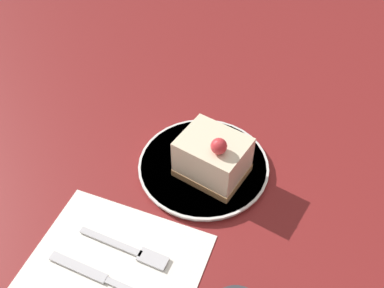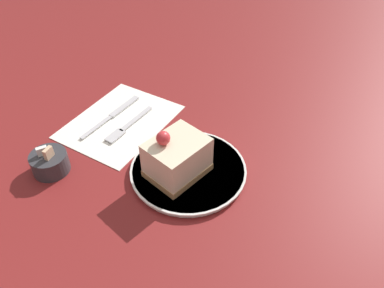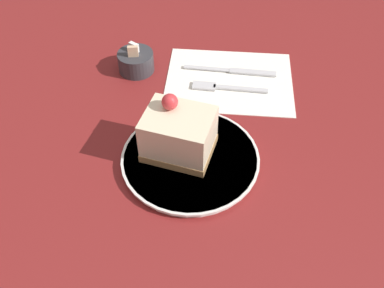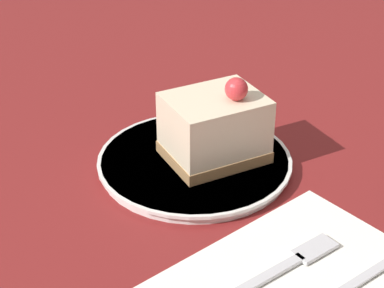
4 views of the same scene
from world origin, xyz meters
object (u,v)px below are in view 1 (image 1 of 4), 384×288
at_px(plate, 203,166).
at_px(cake_slice, 215,158).
at_px(knife, 95,275).
at_px(fork, 132,251).

height_order(plate, cake_slice, cake_slice).
bearing_deg(cake_slice, knife, -10.90).
bearing_deg(fork, cake_slice, 161.69).
xyz_separation_m(plate, cake_slice, (0.01, 0.03, 0.04)).
xyz_separation_m(cake_slice, fork, (0.19, -0.04, -0.05)).
relative_size(cake_slice, fork, 0.75).
bearing_deg(fork, knife, -27.99).
xyz_separation_m(plate, fork, (0.20, -0.01, -0.00)).
xyz_separation_m(cake_slice, knife, (0.24, -0.06, -0.05)).
xyz_separation_m(fork, knife, (0.06, -0.02, 0.00)).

